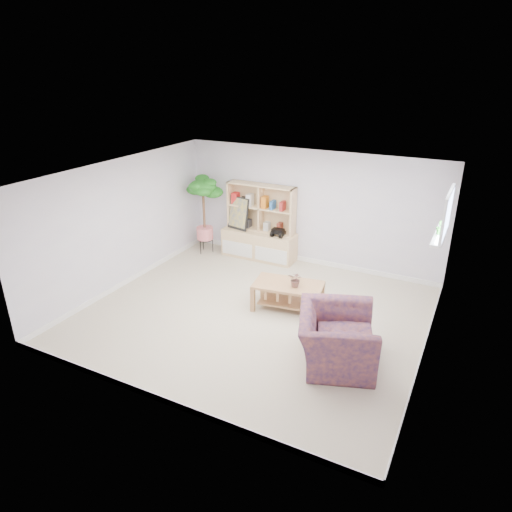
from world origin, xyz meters
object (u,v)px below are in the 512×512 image
at_px(armchair, 337,335).
at_px(storage_unit, 259,223).
at_px(coffee_table, 288,296).
at_px(floor_tree, 204,215).

bearing_deg(armchair, storage_unit, 23.23).
xyz_separation_m(storage_unit, coffee_table, (1.46, -1.80, -0.57)).
distance_m(storage_unit, armchair, 3.97).
bearing_deg(storage_unit, floor_tree, -167.64).
xyz_separation_m(floor_tree, armchair, (3.89, -2.64, -0.42)).
bearing_deg(floor_tree, storage_unit, 12.36).
height_order(storage_unit, floor_tree, floor_tree).
distance_m(storage_unit, floor_tree, 1.25).
xyz_separation_m(coffee_table, armchair, (1.21, -1.11, 0.21)).
relative_size(coffee_table, floor_tree, 0.67).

